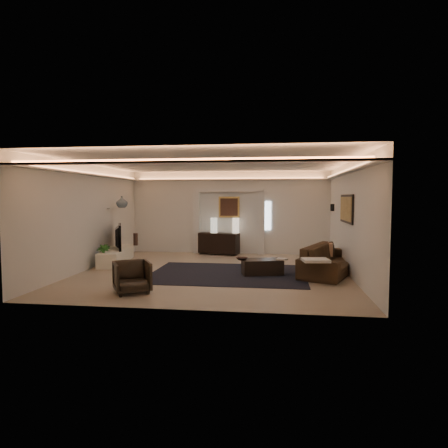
# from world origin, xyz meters

# --- Properties ---
(floor) EXTENTS (7.00, 7.00, 0.00)m
(floor) POSITION_xyz_m (0.00, 0.00, 0.00)
(floor) COLOR gray
(floor) RESTS_ON ground
(ceiling) EXTENTS (7.00, 7.00, 0.00)m
(ceiling) POSITION_xyz_m (0.00, 0.00, 2.90)
(ceiling) COLOR white
(ceiling) RESTS_ON ground
(wall_back) EXTENTS (7.00, 0.00, 7.00)m
(wall_back) POSITION_xyz_m (0.00, 3.50, 1.45)
(wall_back) COLOR silver
(wall_back) RESTS_ON ground
(wall_front) EXTENTS (7.00, 0.00, 7.00)m
(wall_front) POSITION_xyz_m (0.00, -3.50, 1.45)
(wall_front) COLOR silver
(wall_front) RESTS_ON ground
(wall_left) EXTENTS (0.00, 7.00, 7.00)m
(wall_left) POSITION_xyz_m (-3.50, 0.00, 1.45)
(wall_left) COLOR silver
(wall_left) RESTS_ON ground
(wall_right) EXTENTS (0.00, 7.00, 7.00)m
(wall_right) POSITION_xyz_m (3.50, 0.00, 1.45)
(wall_right) COLOR silver
(wall_right) RESTS_ON ground
(cove_soffit) EXTENTS (7.00, 7.00, 0.04)m
(cove_soffit) POSITION_xyz_m (0.00, 0.00, 2.62)
(cove_soffit) COLOR silver
(cove_soffit) RESTS_ON ceiling
(daylight_slit) EXTENTS (0.25, 0.03, 1.00)m
(daylight_slit) POSITION_xyz_m (1.35, 3.48, 1.35)
(daylight_slit) COLOR white
(daylight_slit) RESTS_ON wall_back
(area_rug) EXTENTS (4.00, 3.00, 0.01)m
(area_rug) POSITION_xyz_m (0.40, -0.20, 0.01)
(area_rug) COLOR black
(area_rug) RESTS_ON ground
(pilaster_left) EXTENTS (0.22, 0.20, 2.20)m
(pilaster_left) POSITION_xyz_m (-1.15, 3.40, 1.10)
(pilaster_left) COLOR silver
(pilaster_left) RESTS_ON ground
(pilaster_right) EXTENTS (0.22, 0.20, 2.20)m
(pilaster_right) POSITION_xyz_m (1.15, 3.40, 1.10)
(pilaster_right) COLOR silver
(pilaster_right) RESTS_ON ground
(alcove_header) EXTENTS (2.52, 0.20, 0.12)m
(alcove_header) POSITION_xyz_m (0.00, 3.40, 2.25)
(alcove_header) COLOR silver
(alcove_header) RESTS_ON wall_back
(painting_frame) EXTENTS (0.74, 0.04, 0.74)m
(painting_frame) POSITION_xyz_m (0.00, 3.47, 1.65)
(painting_frame) COLOR tan
(painting_frame) RESTS_ON wall_back
(painting_canvas) EXTENTS (0.62, 0.02, 0.62)m
(painting_canvas) POSITION_xyz_m (0.00, 3.44, 1.65)
(painting_canvas) COLOR #4C2D1E
(painting_canvas) RESTS_ON wall_back
(art_panel_frame) EXTENTS (0.04, 1.64, 0.74)m
(art_panel_frame) POSITION_xyz_m (3.47, 0.30, 1.70)
(art_panel_frame) COLOR black
(art_panel_frame) RESTS_ON wall_right
(art_panel_gold) EXTENTS (0.02, 1.50, 0.62)m
(art_panel_gold) POSITION_xyz_m (3.44, 0.30, 1.70)
(art_panel_gold) COLOR tan
(art_panel_gold) RESTS_ON wall_right
(wall_sconce) EXTENTS (0.12, 0.12, 0.22)m
(wall_sconce) POSITION_xyz_m (3.38, 2.20, 1.68)
(wall_sconce) COLOR black
(wall_sconce) RESTS_ON wall_right
(wall_niche) EXTENTS (0.10, 0.55, 0.04)m
(wall_niche) POSITION_xyz_m (-3.44, 1.40, 1.65)
(wall_niche) COLOR silver
(wall_niche) RESTS_ON wall_left
(console) EXTENTS (1.48, 0.81, 0.71)m
(console) POSITION_xyz_m (-0.32, 3.15, 0.40)
(console) COLOR black
(console) RESTS_ON ground
(lamp_left) EXTENTS (0.25, 0.25, 0.52)m
(lamp_left) POSITION_xyz_m (-0.50, 3.18, 1.09)
(lamp_left) COLOR beige
(lamp_left) RESTS_ON console
(lamp_right) EXTENTS (0.27, 0.27, 0.52)m
(lamp_right) POSITION_xyz_m (0.26, 3.25, 1.09)
(lamp_right) COLOR #FFE7C9
(lamp_right) RESTS_ON console
(media_ledge) EXTENTS (0.92, 2.34, 0.43)m
(media_ledge) POSITION_xyz_m (-3.15, 0.98, 0.23)
(media_ledge) COLOR white
(media_ledge) RESTS_ON ground
(tv) EXTENTS (1.26, 0.66, 0.75)m
(tv) POSITION_xyz_m (-3.15, 0.93, 0.82)
(tv) COLOR black
(tv) RESTS_ON media_ledge
(figurine) EXTENTS (0.18, 0.18, 0.39)m
(figurine) POSITION_xyz_m (-2.86, 1.87, 0.64)
(figurine) COLOR #442C24
(figurine) RESTS_ON media_ledge
(ginger_jar) EXTENTS (0.43, 0.43, 0.37)m
(ginger_jar) POSITION_xyz_m (-3.15, 1.48, 1.85)
(ginger_jar) COLOR #4A5871
(ginger_jar) RESTS_ON wall_niche
(plant) EXTENTS (0.41, 0.41, 0.68)m
(plant) POSITION_xyz_m (-3.15, 0.10, 0.34)
(plant) COLOR #285C1B
(plant) RESTS_ON ground
(sofa) EXTENTS (2.76, 1.91, 0.75)m
(sofa) POSITION_xyz_m (3.06, 0.16, 0.38)
(sofa) COLOR #562B1B
(sofa) RESTS_ON ground
(throw_blanket) EXTENTS (0.66, 0.57, 0.06)m
(throw_blanket) POSITION_xyz_m (2.56, -1.07, 0.55)
(throw_blanket) COLOR silver
(throw_blanket) RESTS_ON sofa
(throw_pillow) EXTENTS (0.12, 0.37, 0.36)m
(throw_pillow) POSITION_xyz_m (3.15, 0.86, 0.55)
(throw_pillow) COLOR tan
(throw_pillow) RESTS_ON sofa
(coffee_table) EXTENTS (1.12, 0.79, 0.38)m
(coffee_table) POSITION_xyz_m (1.30, -0.17, 0.20)
(coffee_table) COLOR black
(coffee_table) RESTS_ON ground
(bowl) EXTENTS (0.36, 0.36, 0.07)m
(bowl) POSITION_xyz_m (0.79, -0.35, 0.44)
(bowl) COLOR black
(bowl) RESTS_ON coffee_table
(magazine) EXTENTS (0.32, 0.27, 0.03)m
(magazine) POSITION_xyz_m (1.81, -0.12, 0.42)
(magazine) COLOR silver
(magazine) RESTS_ON coffee_table
(armchair) EXTENTS (0.99, 1.00, 0.67)m
(armchair) POSITION_xyz_m (-1.34, -2.44, 0.33)
(armchair) COLOR black
(armchair) RESTS_ON ground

